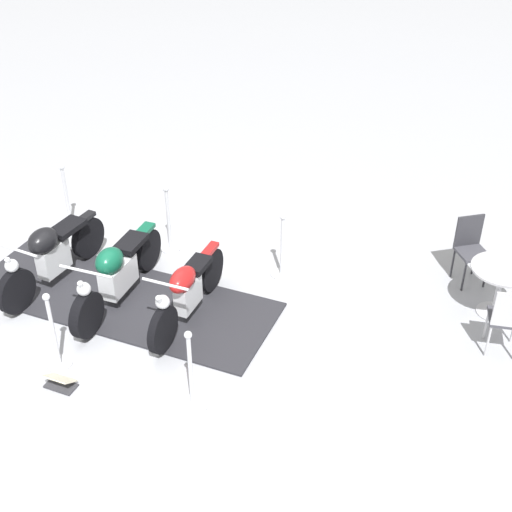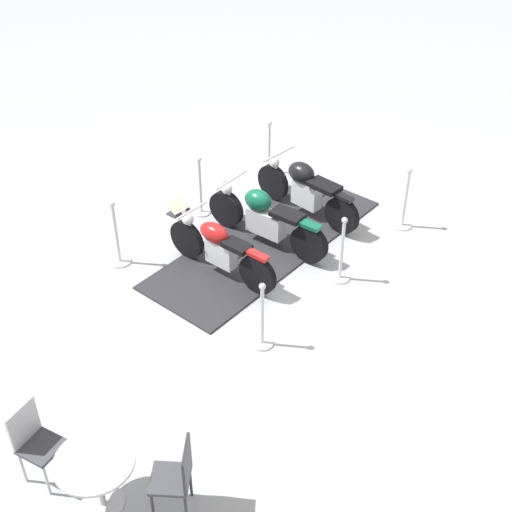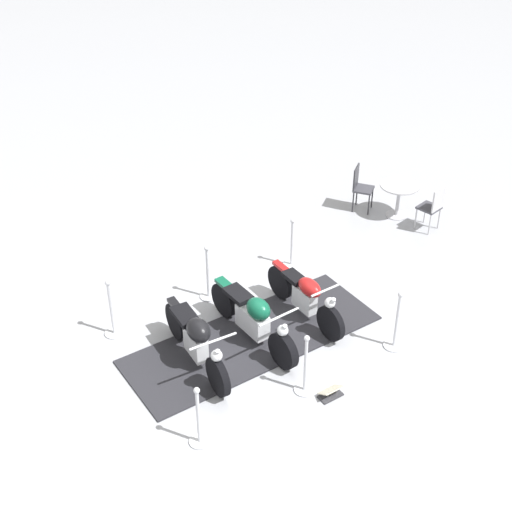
% 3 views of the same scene
% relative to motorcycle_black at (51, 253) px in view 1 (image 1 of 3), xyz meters
% --- Properties ---
extents(ground_plane, '(80.00, 80.00, 0.00)m').
position_rel_motorcycle_black_xyz_m(ground_plane, '(1.06, -0.08, -0.52)').
color(ground_plane, '#A8AAB2').
extents(display_platform, '(4.47, 2.00, 0.03)m').
position_rel_motorcycle_black_xyz_m(display_platform, '(1.06, -0.08, -0.51)').
color(display_platform, '#28282D').
rests_on(display_platform, ground_plane).
extents(motorcycle_black, '(0.76, 2.14, 0.93)m').
position_rel_motorcycle_black_xyz_m(motorcycle_black, '(0.00, 0.00, 0.00)').
color(motorcycle_black, black).
rests_on(motorcycle_black, display_platform).
extents(motorcycle_forest, '(0.75, 2.26, 0.91)m').
position_rel_motorcycle_black_xyz_m(motorcycle_forest, '(1.06, -0.11, -0.04)').
color(motorcycle_forest, black).
rests_on(motorcycle_forest, display_platform).
extents(motorcycle_maroon, '(0.63, 2.02, 0.92)m').
position_rel_motorcycle_black_xyz_m(motorcycle_maroon, '(2.12, -0.23, -0.04)').
color(motorcycle_maroon, black).
rests_on(motorcycle_maroon, display_platform).
extents(stanchion_left_front, '(0.33, 0.33, 1.10)m').
position_rel_motorcycle_black_xyz_m(stanchion_left_front, '(-0.62, 1.53, -0.17)').
color(stanchion_left_front, silver).
rests_on(stanchion_left_front, ground_plane).
extents(stanchion_right_rear, '(0.35, 0.35, 1.10)m').
position_rel_motorcycle_black_xyz_m(stanchion_right_rear, '(2.75, -1.69, -0.18)').
color(stanchion_right_rear, silver).
rests_on(stanchion_right_rear, ground_plane).
extents(stanchion_left_mid, '(0.31, 0.31, 1.09)m').
position_rel_motorcycle_black_xyz_m(stanchion_left_mid, '(1.21, 1.34, -0.16)').
color(stanchion_left_mid, silver).
rests_on(stanchion_left_mid, ground_plane).
extents(stanchion_right_mid, '(0.32, 0.32, 1.08)m').
position_rel_motorcycle_black_xyz_m(stanchion_right_mid, '(0.92, -1.50, -0.17)').
color(stanchion_right_mid, silver).
rests_on(stanchion_right_mid, ground_plane).
extents(stanchion_left_rear, '(0.31, 0.31, 1.03)m').
position_rel_motorcycle_black_xyz_m(stanchion_left_rear, '(3.04, 1.15, -0.18)').
color(stanchion_left_rear, silver).
rests_on(stanchion_left_rear, ground_plane).
extents(info_placard, '(0.39, 0.26, 0.21)m').
position_rel_motorcycle_black_xyz_m(info_placard, '(1.13, -1.84, -0.46)').
color(info_placard, '#333338').
rests_on(info_placard, ground_plane).
extents(cafe_table, '(0.83, 0.83, 0.74)m').
position_rel_motorcycle_black_xyz_m(cafe_table, '(6.02, 1.10, 0.04)').
color(cafe_table, '#B7B7BC').
rests_on(cafe_table, ground_plane).
extents(cafe_chair_near_table, '(0.43, 0.43, 0.99)m').
position_rel_motorcycle_black_xyz_m(cafe_chair_near_table, '(6.10, 0.28, 0.05)').
color(cafe_chair_near_table, '#B7B7BC').
rests_on(cafe_chair_near_table, ground_plane).
extents(cafe_chair_across_table, '(0.55, 0.55, 1.00)m').
position_rel_motorcycle_black_xyz_m(cafe_chair_across_table, '(5.61, 1.82, 0.05)').
color(cafe_chair_across_table, '#2D2D33').
rests_on(cafe_chair_across_table, ground_plane).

